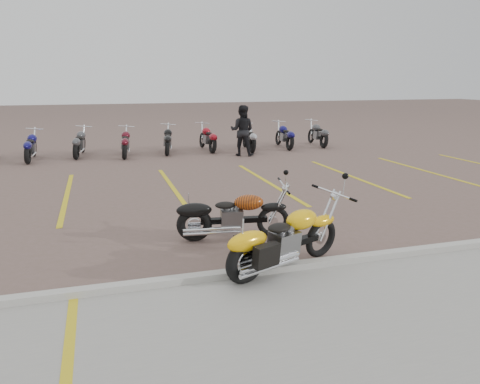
% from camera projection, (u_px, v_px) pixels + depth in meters
% --- Properties ---
extents(ground, '(100.00, 100.00, 0.00)m').
position_uv_depth(ground, '(207.00, 235.00, 8.79)').
color(ground, brown).
rests_on(ground, ground).
extents(concrete_apron, '(60.00, 5.00, 0.01)m').
position_uv_depth(concrete_apron, '(310.00, 377.00, 4.60)').
color(concrete_apron, '#9E9B93').
rests_on(concrete_apron, ground).
extents(curb, '(60.00, 0.18, 0.12)m').
position_uv_depth(curb, '(238.00, 273.00, 6.92)').
color(curb, '#ADAAA3').
rests_on(curb, ground).
extents(parking_stripes, '(38.00, 5.50, 0.01)m').
position_uv_depth(parking_stripes, '(174.00, 189.00, 12.51)').
color(parking_stripes, gold).
rests_on(parking_stripes, ground).
extents(yellow_cruiser, '(2.14, 0.96, 0.92)m').
position_uv_depth(yellow_cruiser, '(282.00, 242.00, 7.07)').
color(yellow_cruiser, black).
rests_on(yellow_cruiser, ground).
extents(flame_cruiser, '(2.06, 0.46, 0.85)m').
position_uv_depth(flame_cruiser, '(231.00, 217.00, 8.48)').
color(flame_cruiser, black).
rests_on(flame_cruiser, ground).
extents(person_b, '(1.16, 1.08, 1.91)m').
position_uv_depth(person_b, '(242.00, 131.00, 17.74)').
color(person_b, black).
rests_on(person_b, ground).
extents(bg_bike_row, '(17.24, 2.03, 1.10)m').
position_uv_depth(bg_bike_row, '(124.00, 141.00, 17.86)').
color(bg_bike_row, black).
rests_on(bg_bike_row, ground).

